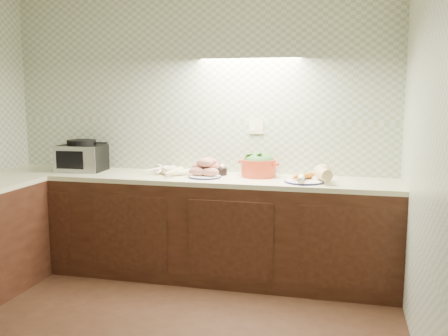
% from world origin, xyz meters
% --- Properties ---
extents(room, '(3.60, 3.60, 2.60)m').
position_xyz_m(room, '(0.00, 0.00, 1.63)').
color(room, black).
rests_on(room, ground).
extents(counter, '(3.60, 3.60, 0.90)m').
position_xyz_m(counter, '(-0.68, 0.68, 0.45)').
color(counter, black).
rests_on(counter, ground).
extents(toaster_oven, '(0.42, 0.33, 0.29)m').
position_xyz_m(toaster_oven, '(-1.05, 1.54, 1.04)').
color(toaster_oven, black).
rests_on(toaster_oven, counter).
extents(parsnip_pile, '(0.47, 0.44, 0.07)m').
position_xyz_m(parsnip_pile, '(-0.16, 1.54, 0.93)').
color(parsnip_pile, '#F2E3C0').
rests_on(parsnip_pile, counter).
extents(sweet_potato_plate, '(0.29, 0.29, 0.17)m').
position_xyz_m(sweet_potato_plate, '(0.17, 1.47, 0.97)').
color(sweet_potato_plate, '#171641').
rests_on(sweet_potato_plate, counter).
extents(onion_bowl, '(0.17, 0.17, 0.13)m').
position_xyz_m(onion_bowl, '(0.24, 1.62, 0.95)').
color(onion_bowl, black).
rests_on(onion_bowl, counter).
extents(dutch_oven, '(0.39, 0.39, 0.21)m').
position_xyz_m(dutch_oven, '(0.61, 1.62, 1.00)').
color(dutch_oven, red).
rests_on(dutch_oven, counter).
extents(veg_plate, '(0.40, 0.39, 0.15)m').
position_xyz_m(veg_plate, '(1.08, 1.45, 0.95)').
color(veg_plate, '#171641').
rests_on(veg_plate, counter).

